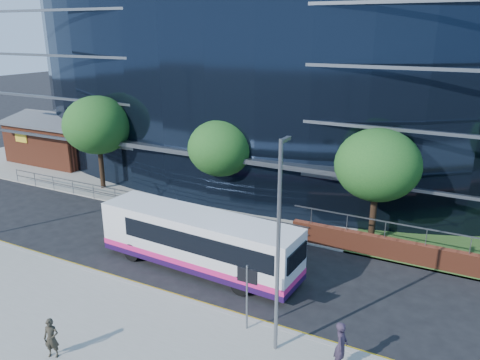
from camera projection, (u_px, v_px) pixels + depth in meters
The scene contains 17 objects.
ground at pixel (177, 286), 21.99m from camera, with size 200.00×200.00×0.00m, color black.
pavement_near at pixel (101, 345), 17.75m from camera, with size 80.00×8.00×0.15m, color gray.
kerb at pixel (164, 294), 21.12m from camera, with size 80.00×0.25×0.16m, color gray.
yellow_line_outer at pixel (167, 294), 21.31m from camera, with size 80.00×0.08×0.01m, color gold.
yellow_line_inner at pixel (169, 292), 21.44m from camera, with size 80.00×0.08×0.01m, color gold.
far_forecourt at pixel (196, 195), 33.89m from camera, with size 50.00×8.00×0.10m, color gray.
glass_office at pixel (278, 73), 38.86m from camera, with size 44.00×23.10×16.00m.
brick_pavilion at pixel (62, 139), 42.47m from camera, with size 8.60×6.66×4.40m.
guard_railings at pixel (138, 197), 31.16m from camera, with size 24.00×0.05×1.10m.
street_sign at pixel (247, 284), 18.00m from camera, with size 0.85×0.09×2.80m.
tree_far_a at pixel (98, 125), 33.81m from camera, with size 4.95×4.95×6.98m.
tree_far_b at pixel (221, 148), 30.02m from camera, with size 4.29×4.29×6.05m.
tree_far_c at pixel (378, 165), 25.09m from camera, with size 4.62×4.62×6.51m.
streetlight_east at pixel (278, 244), 16.14m from camera, with size 0.15×0.77×8.00m.
city_bus at pixel (200, 241), 23.09m from camera, with size 10.74×2.96×2.88m.
pedestrian at pixel (341, 346), 16.18m from camera, with size 0.66×0.43×1.81m, color #2C2132.
pedestrian_b at pixel (51, 338), 16.79m from camera, with size 0.56×0.37×1.53m, color #2D2920.
Camera 1 is at (11.63, -15.79, 11.51)m, focal length 35.00 mm.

